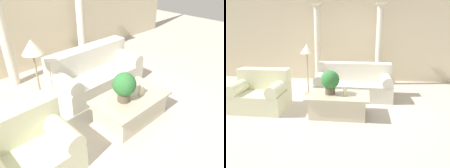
# 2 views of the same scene
# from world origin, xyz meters

# --- Properties ---
(ground_plane) EXTENTS (16.00, 16.00, 0.00)m
(ground_plane) POSITION_xyz_m (0.00, 0.00, 0.00)
(ground_plane) COLOR #BCB2A3
(wall_back) EXTENTS (10.00, 0.06, 3.20)m
(wall_back) POSITION_xyz_m (0.00, 2.64, 1.60)
(wall_back) COLOR beige
(wall_back) RESTS_ON ground_plane
(sofa_long) EXTENTS (1.95, 0.91, 0.87)m
(sofa_long) POSITION_xyz_m (0.36, 0.81, 0.35)
(sofa_long) COLOR beige
(sofa_long) RESTS_ON ground_plane
(loveseat) EXTENTS (1.18, 0.91, 0.87)m
(loveseat) POSITION_xyz_m (-1.69, -0.23, 0.36)
(loveseat) COLOR beige
(loveseat) RESTS_ON ground_plane
(coffee_table) EXTENTS (1.29, 0.80, 0.45)m
(coffee_table) POSITION_xyz_m (0.10, -0.44, 0.23)
(coffee_table) COLOR beige
(coffee_table) RESTS_ON ground_plane
(potted_plant) EXTENTS (0.39, 0.39, 0.50)m
(potted_plant) POSITION_xyz_m (-0.07, -0.43, 0.74)
(potted_plant) COLOR brown
(potted_plant) RESTS_ON coffee_table
(pillar_candle) EXTENTS (0.07, 0.07, 0.20)m
(pillar_candle) POSITION_xyz_m (0.25, -0.52, 0.55)
(pillar_candle) COLOR beige
(pillar_candle) RESTS_ON coffee_table
(floor_lamp) EXTENTS (0.35, 0.35, 1.37)m
(floor_lamp) POSITION_xyz_m (-0.88, 0.88, 1.16)
(floor_lamp) COLOR gray
(floor_lamp) RESTS_ON ground_plane
(column_left) EXTENTS (0.29, 0.29, 2.47)m
(column_left) POSITION_xyz_m (-0.86, 2.18, 1.26)
(column_left) COLOR beige
(column_left) RESTS_ON ground_plane
(column_right) EXTENTS (0.29, 0.29, 2.47)m
(column_right) POSITION_xyz_m (1.06, 2.18, 1.26)
(column_right) COLOR beige
(column_right) RESTS_ON ground_plane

